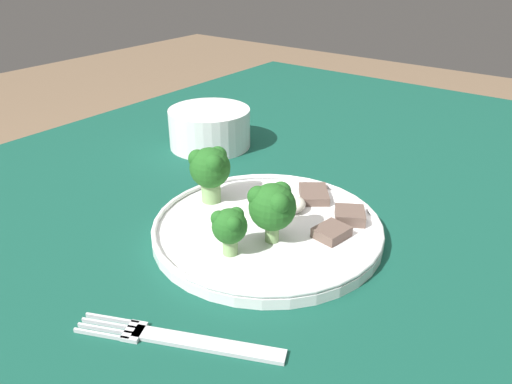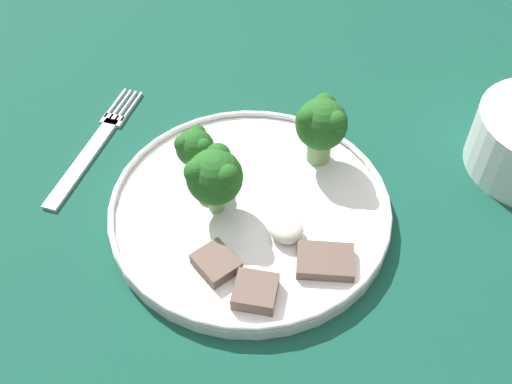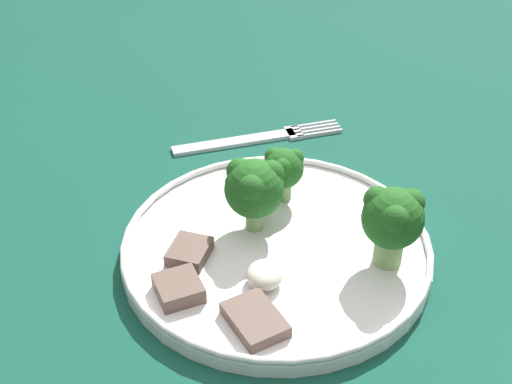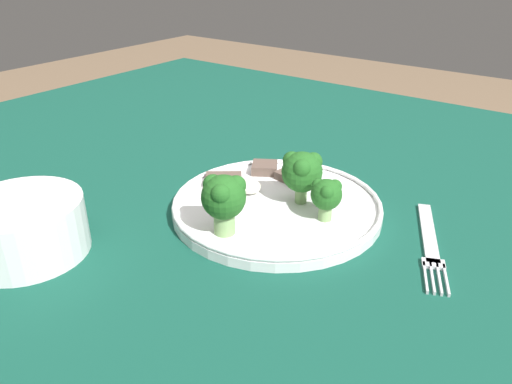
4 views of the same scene
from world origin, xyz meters
TOP-DOWN VIEW (x-y plane):
  - table at (0.00, 0.00)m, footprint 1.39×1.14m
  - dinner_plate at (-0.06, 0.04)m, footprint 0.26×0.26m
  - fork at (-0.24, 0.00)m, footprint 0.09×0.18m
  - cream_bowl at (0.11, 0.28)m, footprint 0.13×0.13m
  - broccoli_floret_near_rim_left at (-0.08, 0.02)m, footprint 0.05×0.05m
  - broccoli_floret_center_left at (-0.05, 0.14)m, footprint 0.05×0.05m
  - broccoli_floret_back_left at (-0.13, 0.04)m, footprint 0.04×0.04m
  - meat_slice_front_slice at (0.01, -0.02)m, footprint 0.05×0.05m
  - meat_slice_middle_slice at (0.03, 0.04)m, footprint 0.06×0.06m
  - meat_slice_rear_slice at (-0.03, -0.03)m, footprint 0.04×0.04m
  - sauce_dollop at (-0.01, 0.04)m, footprint 0.03×0.03m

SIDE VIEW (x-z plane):
  - table at x=0.00m, z-range 0.28..0.99m
  - fork at x=-0.24m, z-range 0.71..0.71m
  - dinner_plate at x=-0.06m, z-range 0.71..0.73m
  - meat_slice_middle_slice at x=0.03m, z-range 0.72..0.73m
  - meat_slice_rear_slice at x=-0.03m, z-range 0.72..0.73m
  - meat_slice_front_slice at x=0.01m, z-range 0.72..0.73m
  - sauce_dollop at x=-0.01m, z-range 0.72..0.74m
  - cream_bowl at x=0.11m, z-range 0.71..0.77m
  - broccoli_floret_back_left at x=-0.13m, z-range 0.73..0.78m
  - broccoli_floret_near_rim_left at x=-0.08m, z-range 0.73..0.80m
  - broccoli_floret_center_left at x=-0.05m, z-range 0.73..0.80m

